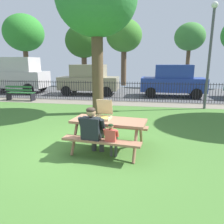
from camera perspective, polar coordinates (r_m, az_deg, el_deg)
ground at (r=6.86m, az=-4.55°, el=-5.07°), size 28.00×10.87×0.02m
cobblestone_walkway at (r=11.37m, az=1.21°, el=2.41°), size 28.00×1.40×0.01m
street_asphalt at (r=15.38m, az=3.44°, el=5.25°), size 28.00×6.79×0.01m
picnic_table_foreground at (r=5.24m, az=-0.86°, el=-3.93°), size 1.96×1.68×0.79m
pizza_box_open at (r=5.31m, az=-2.44°, el=-0.77°), size 0.45×0.52×0.46m
pizza_slice_on_table at (r=5.47m, az=-6.20°, el=-1.30°), size 0.32×0.31×0.02m
adult_at_table at (r=4.84m, az=-5.22°, el=-4.70°), size 0.63×0.62×1.19m
child_at_table at (r=4.72m, az=-0.12°, el=-6.90°), size 0.35×0.35×0.86m
iron_fence_streetside at (r=11.96m, az=1.72°, el=5.66°), size 22.22×0.03×1.09m
park_bench_left at (r=13.14m, az=-23.45°, el=4.65°), size 1.61×0.51×0.85m
lamp_post_walkway at (r=10.72m, az=24.98°, el=15.55°), size 0.28×0.28×4.64m
tree_midground_right at (r=9.18m, az=-4.20°, el=27.74°), size 3.15×3.15×5.93m
parked_car_far_left at (r=16.76m, az=-25.05°, el=9.22°), size 4.74×2.16×2.46m
parked_car_left at (r=14.42m, az=-6.20°, el=8.73°), size 3.94×1.90×1.98m
parked_car_center at (r=13.97m, az=16.08°, el=8.14°), size 3.96×1.96×1.98m
far_tree_left at (r=23.31m, az=-22.63°, el=18.93°), size 3.83×3.83×6.59m
far_tree_midleft at (r=20.82m, az=-7.65°, el=18.29°), size 3.38×3.38×5.56m
far_tree_center at (r=20.10m, az=3.26°, el=19.68°), size 3.20×3.20×5.89m
far_tree_midright at (r=20.24m, az=20.17°, el=18.31°), size 2.56×2.56×5.39m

